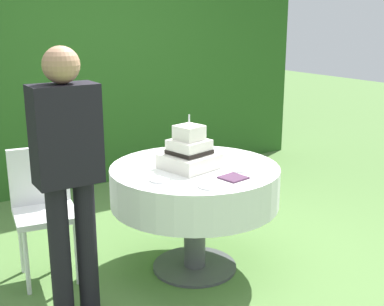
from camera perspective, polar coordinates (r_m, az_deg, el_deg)
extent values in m
plane|color=#547A3D|center=(3.70, 0.30, -12.84)|extent=(20.00, 20.00, 0.00)
cube|color=#28561E|center=(5.38, -13.56, 10.84)|extent=(5.55, 0.42, 2.74)
cylinder|color=#4C4C51|center=(3.70, 0.30, -12.71)|extent=(0.60, 0.60, 0.02)
cylinder|color=#4C4C51|center=(3.55, 0.31, -7.65)|extent=(0.15, 0.15, 0.73)
cylinder|color=olive|center=(3.42, 0.31, -1.82)|extent=(1.13, 1.13, 0.03)
cylinder|color=white|center=(3.45, 0.31, -3.64)|extent=(1.16, 1.16, 0.26)
cube|color=white|center=(3.37, -0.32, -0.92)|extent=(0.39, 0.39, 0.10)
cube|color=white|center=(3.34, -0.32, 0.69)|extent=(0.27, 0.27, 0.10)
cube|color=black|center=(3.35, -0.32, 0.18)|extent=(0.28, 0.28, 0.03)
cube|color=white|center=(3.32, -0.32, 2.32)|extent=(0.19, 0.19, 0.10)
sphere|color=#E04C8C|center=(3.50, -0.33, 0.97)|extent=(0.08, 0.08, 0.08)
cylinder|color=silver|center=(3.30, -0.33, 3.77)|extent=(0.01, 0.01, 0.07)
cylinder|color=white|center=(3.34, 5.55, -1.87)|extent=(0.13, 0.13, 0.01)
cylinder|color=white|center=(3.44, 7.41, -1.42)|extent=(0.10, 0.10, 0.01)
cylinder|color=white|center=(3.01, 1.94, -3.79)|extent=(0.13, 0.13, 0.01)
cylinder|color=white|center=(3.12, -3.70, -3.06)|extent=(0.13, 0.13, 0.01)
cube|color=#4C2D47|center=(3.17, 4.71, -2.81)|extent=(0.17, 0.17, 0.01)
cylinder|color=white|center=(3.45, -18.27, -11.74)|extent=(0.03, 0.03, 0.45)
cylinder|color=white|center=(3.48, -12.95, -11.03)|extent=(0.03, 0.03, 0.45)
cylinder|color=white|center=(3.74, -18.85, -9.62)|extent=(0.03, 0.03, 0.45)
cylinder|color=white|center=(3.77, -13.96, -9.00)|extent=(0.03, 0.03, 0.45)
cube|color=white|center=(3.51, -16.30, -6.70)|extent=(0.45, 0.45, 0.04)
cube|color=white|center=(3.60, -16.99, -2.44)|extent=(0.40, 0.10, 0.40)
cylinder|color=black|center=(3.02, -14.75, -11.20)|extent=(0.12, 0.12, 0.85)
cylinder|color=black|center=(3.06, -11.85, -10.61)|extent=(0.12, 0.12, 0.85)
cube|color=black|center=(2.81, -14.15, 2.04)|extent=(0.36, 0.20, 0.55)
sphere|color=#A87A5B|center=(2.75, -14.67, 9.66)|extent=(0.20, 0.20, 0.20)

